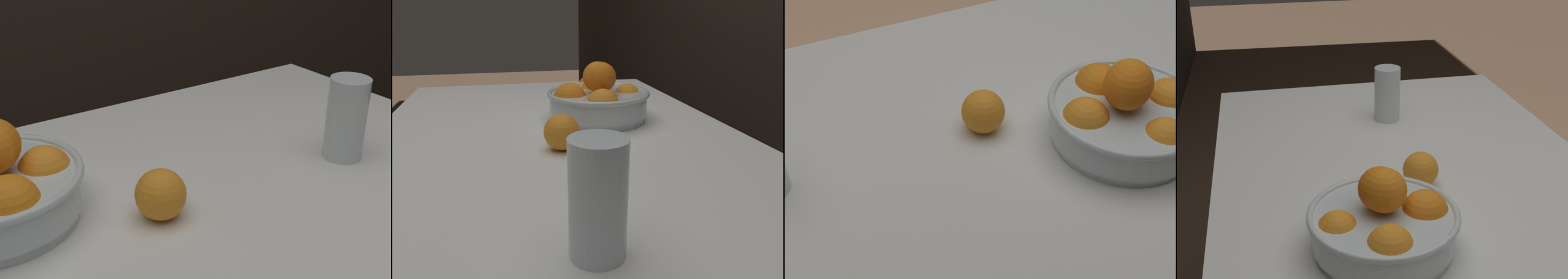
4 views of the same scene
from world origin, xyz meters
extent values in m
cube|color=white|center=(0.00, 0.00, 0.75)|extent=(1.42, 0.84, 0.03)
cylinder|color=#936B47|center=(-0.65, -0.36, 0.37)|extent=(0.05, 0.05, 0.73)
cylinder|color=silver|center=(-0.15, 0.12, 0.77)|extent=(0.24, 0.24, 0.02)
cylinder|color=silver|center=(-0.15, 0.12, 0.81)|extent=(0.25, 0.25, 0.05)
torus|color=silver|center=(-0.15, 0.12, 0.83)|extent=(0.26, 0.26, 0.01)
sphere|color=orange|center=(-0.07, 0.11, 0.82)|extent=(0.08, 0.08, 0.08)
sphere|color=orange|center=(-0.16, 0.20, 0.82)|extent=(0.07, 0.07, 0.07)
sphere|color=orange|center=(-0.23, 0.13, 0.82)|extent=(0.08, 0.08, 0.08)
sphere|color=orange|center=(-0.14, 0.04, 0.82)|extent=(0.08, 0.08, 0.08)
sphere|color=orange|center=(-0.13, 0.12, 0.88)|extent=(0.08, 0.08, 0.08)
sphere|color=orange|center=(-0.14, 0.12, 0.88)|extent=(0.08, 0.08, 0.08)
sphere|color=orange|center=(0.05, -0.01, 0.80)|extent=(0.07, 0.07, 0.07)
camera|label=1|loc=(-0.28, -0.58, 1.20)|focal=50.00mm
camera|label=2|loc=(0.78, -0.12, 1.04)|focal=35.00mm
camera|label=3|loc=(0.38, 0.64, 1.37)|focal=50.00mm
camera|label=4|loc=(-0.90, 0.30, 1.34)|focal=50.00mm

